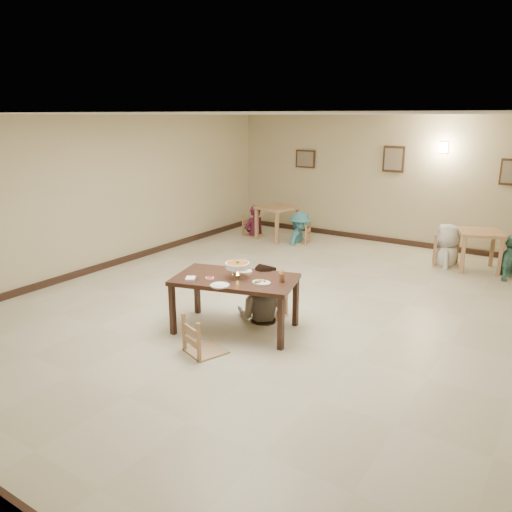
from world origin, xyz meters
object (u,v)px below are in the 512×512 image
Objects in this scene: main_diner at (262,264)px; bg_table_right at (480,238)px; chair_near at (205,317)px; curry_warmer at (237,266)px; chair_far at (268,286)px; bg_chair_rr at (511,253)px; drink_glass at (282,277)px; bg_diner_a at (254,205)px; bg_diner_b at (300,212)px; main_table at (235,283)px; bg_diner_c at (450,224)px; bg_chair_lr at (300,225)px; bg_chair_rl at (448,240)px; bg_chair_ll at (254,217)px; bg_table_left at (277,212)px.

main_diner reaches higher than bg_table_right.
curry_warmer is (-0.05, 0.80, 0.48)m from chair_near.
chair_far reaches higher than bg_chair_rr.
drink_glass reaches higher than bg_chair_rr.
bg_chair_rr is 5.93m from bg_diner_a.
main_diner is 4.97m from bg_table_right.
bg_diner_b is at bearing 110.38° from bg_diner_a.
main_diner reaches higher than main_table.
bg_diner_c reaches higher than main_diner.
drink_glass is 5.09m from bg_table_right.
chair_far is 4.86m from bg_table_right.
bg_diner_a is at bearing 81.91° from bg_diner_b.
bg_chair_lr is at bearing 92.94° from main_table.
chair_far is 4.63m from bg_chair_rl.
bg_chair_rl reaches higher than bg_chair_rr.
chair_near is at bearing -111.41° from bg_table_right.
bg_diner_b reaches higher than bg_chair_ll.
main_diner is at bearing 8.39° from bg_chair_lr.
main_diner is 5.23m from bg_chair_rr.
chair_near is 6.21m from bg_table_right.
bg_chair_ll is at bearing -104.12° from bg_diner_c.
bg_diner_b reaches higher than chair_near.
curry_warmer is 5.51m from bg_table_right.
main_diner is 1.88× the size of bg_chair_lr.
bg_table_left is 4.07m from bg_diner_c.
chair_near is 2.59× the size of curry_warmer.
main_diner is at bearing -69.72° from chair_near.
bg_chair_rl is at bearing -28.52° from bg_diner_c.
bg_table_right is (4.66, -0.00, -0.03)m from bg_table_left.
drink_glass is at bearing -127.21° from bg_chair_ll.
bg_chair_lr is 0.85× the size of bg_chair_rl.
bg_diner_a is 4.73m from bg_diner_c.
main_table is 0.69m from drink_glass.
bg_chair_ll reaches higher than bg_chair_rr.
bg_chair_ll is (-3.09, 4.30, 0.01)m from chair_far.
drink_glass is (0.60, 0.19, -0.11)m from curry_warmer.
bg_diner_a is (-3.61, 4.78, -0.07)m from drink_glass.
bg_diner_b reaches higher than bg_chair_rr.
drink_glass is 5.99m from bg_diner_a.
bg_chair_rl is (4.06, 0.01, -0.15)m from bg_table_left.
chair_far is at bearing 64.46° from main_table.
chair_far is 5.31m from bg_diner_a.
chair_far is 0.90× the size of bg_chair_rl.
curry_warmer reaches higher than chair_far.
bg_chair_ll is 0.62× the size of bg_diner_a.
bg_diner_b is (-1.73, 5.77, 0.28)m from chair_near.
bg_diner_b is (-1.68, 4.97, -0.20)m from curry_warmer.
bg_diner_b is at bearing -52.85° from chair_near.
bg_chair_ll reaches higher than bg_table_right.
bg_chair_lr is 3.43m from bg_diner_c.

